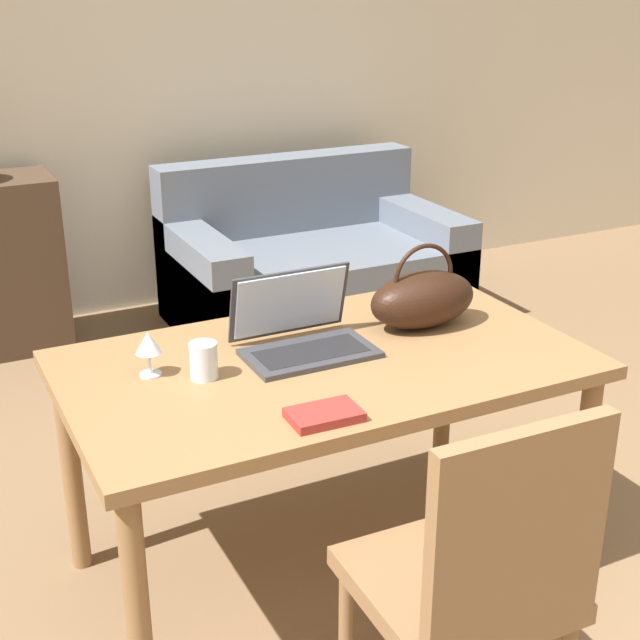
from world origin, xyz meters
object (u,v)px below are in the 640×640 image
couch (311,268)px  laptop (300,329)px  drinking_glass (204,361)px  wine_glass (148,345)px  chair (478,576)px  handbag (423,298)px

couch → laptop: bearing=-116.8°
couch → drinking_glass: 2.35m
wine_glass → couch: bearing=53.1°
couch → laptop: laptop is taller
couch → laptop: (-0.94, -1.86, 0.50)m
chair → couch: (0.93, 2.75, -0.25)m
handbag → drinking_glass: bearing=-175.8°
couch → wine_glass: 2.37m
chair → handbag: (0.40, 0.88, 0.29)m
wine_glass → handbag: 0.86m
chair → handbag: handbag is taller
couch → handbag: (-0.53, -1.87, 0.53)m
couch → wine_glass: size_ratio=11.35×
drinking_glass → wine_glass: (-0.13, 0.08, 0.04)m
couch → handbag: handbag is taller
chair → laptop: laptop is taller
handbag → couch: bearing=74.2°
chair → couch: size_ratio=0.65×
laptop → drinking_glass: bearing=-168.4°
couch → handbag: 2.02m
wine_glass → chair: bearing=-63.4°
drinking_glass → handbag: 0.73m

